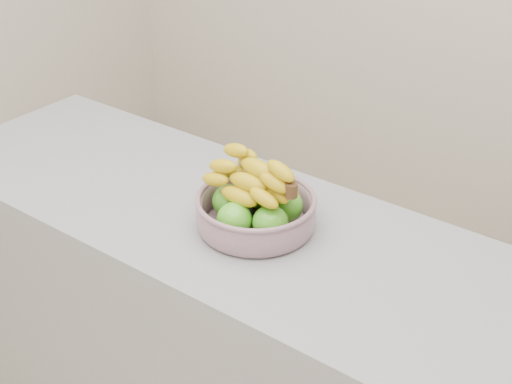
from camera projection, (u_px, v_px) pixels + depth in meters
counter at (253, 361)px, 1.98m from camera, size 2.00×0.60×0.90m
fruit_bowl at (256, 207)px, 1.72m from camera, size 0.29×0.29×0.19m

